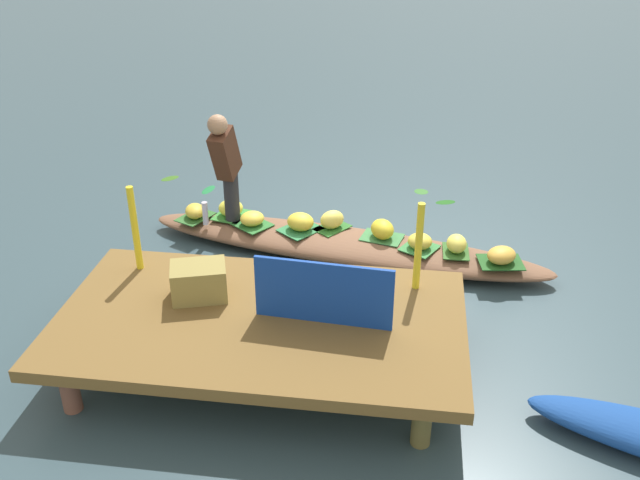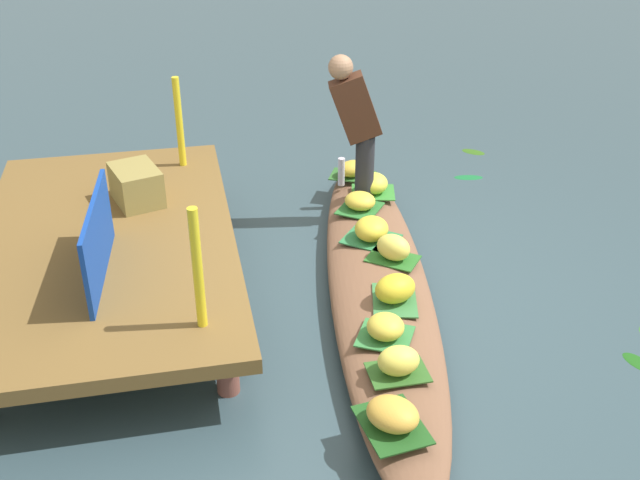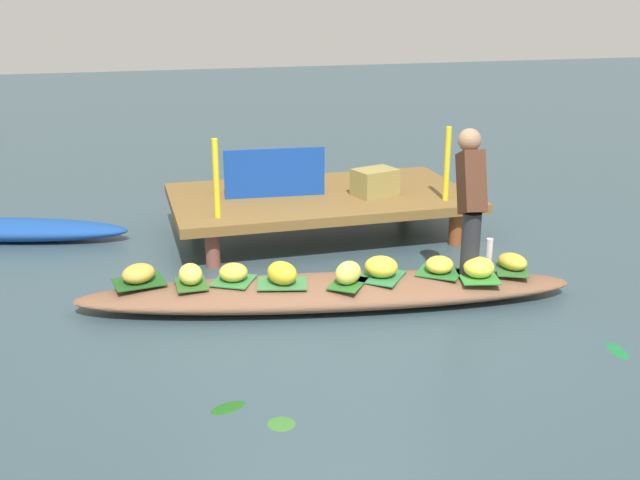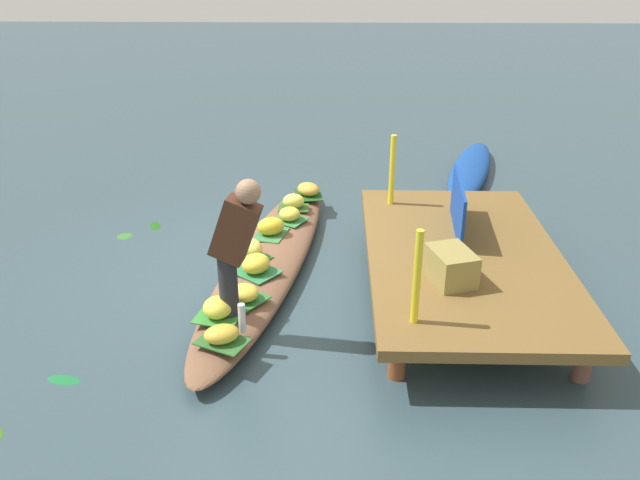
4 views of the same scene
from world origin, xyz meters
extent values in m
plane|color=#334951|center=(0.00, 0.00, 0.00)|extent=(40.00, 40.00, 0.00)
cube|color=brown|center=(0.46, 1.90, 0.41)|extent=(3.20, 1.80, 0.10)
cylinder|color=brown|center=(-0.82, 1.18, 0.18)|extent=(0.14, 0.14, 0.36)
cylinder|color=brown|center=(1.74, 1.18, 0.18)|extent=(0.14, 0.14, 0.36)
cylinder|color=brown|center=(1.74, 2.62, 0.18)|extent=(0.14, 0.14, 0.36)
ellipsoid|color=brown|center=(0.00, 0.00, 0.11)|extent=(4.33, 1.41, 0.23)
cube|color=#368633|center=(1.26, -0.30, 0.23)|extent=(0.40, 0.43, 0.01)
ellipsoid|color=#EEE445|center=(1.26, -0.30, 0.32)|extent=(0.27, 0.25, 0.18)
cube|color=#2A6A26|center=(0.14, -0.14, 0.23)|extent=(0.42, 0.44, 0.01)
ellipsoid|color=#F9E259|center=(0.14, -0.14, 0.33)|extent=(0.33, 0.32, 0.19)
cube|color=#337B3C|center=(-0.78, 0.18, 0.23)|extent=(0.43, 0.44, 0.01)
ellipsoid|color=yellow|center=(-0.78, 0.18, 0.31)|extent=(0.29, 0.29, 0.15)
cube|color=#2A6E2E|center=(0.98, -0.11, 0.23)|extent=(0.48, 0.47, 0.01)
ellipsoid|color=yellow|center=(0.98, -0.11, 0.30)|extent=(0.35, 0.35, 0.14)
cube|color=#306024|center=(-1.13, 0.20, 0.23)|extent=(0.26, 0.35, 0.01)
ellipsoid|color=#F7E255|center=(-1.13, 0.20, 0.32)|extent=(0.20, 0.26, 0.17)
cube|color=#1F521D|center=(-1.55, 0.36, 0.23)|extent=(0.45, 0.37, 0.01)
ellipsoid|color=gold|center=(-1.55, 0.36, 0.31)|extent=(0.38, 0.38, 0.15)
cube|color=#2D7A44|center=(0.46, -0.06, 0.23)|extent=(0.51, 0.52, 0.01)
ellipsoid|color=yellow|center=(0.46, -0.06, 0.32)|extent=(0.37, 0.36, 0.18)
cube|color=#3A7B41|center=(-0.40, 0.00, 0.23)|extent=(0.47, 0.38, 0.01)
ellipsoid|color=yellow|center=(-0.40, 0.00, 0.33)|extent=(0.32, 0.35, 0.19)
cube|color=#2F662A|center=(1.63, -0.20, 0.23)|extent=(0.41, 0.47, 0.01)
ellipsoid|color=gold|center=(1.63, -0.20, 0.30)|extent=(0.29, 0.33, 0.14)
cylinder|color=#28282D|center=(1.21, -0.20, 0.50)|extent=(0.16, 0.16, 0.55)
cube|color=#49291A|center=(1.23, -0.11, 1.02)|extent=(0.25, 0.47, 0.58)
sphere|color=#9E7556|center=(1.25, 0.01, 1.36)|extent=(0.20, 0.20, 0.20)
cylinder|color=silver|center=(1.47, -0.06, 0.35)|extent=(0.06, 0.06, 0.25)
cube|color=#133D9F|center=(-0.04, 1.90, 0.72)|extent=(1.07, 0.11, 0.52)
cylinder|color=yellow|center=(-0.74, 1.30, 0.85)|extent=(0.06, 0.06, 0.77)
cylinder|color=yellow|center=(1.66, 1.30, 0.85)|extent=(0.06, 0.06, 0.77)
cube|color=olive|center=(1.01, 1.67, 0.60)|extent=(0.51, 0.44, 0.29)
ellipsoid|color=#1B5816|center=(-1.09, -1.45, 0.00)|extent=(0.27, 0.20, 0.01)
ellipsoid|color=#196E36|center=(1.85, -1.43, 0.00)|extent=(0.17, 0.30, 0.01)
ellipsoid|color=#336319|center=(2.44, -1.72, 0.00)|extent=(0.27, 0.27, 0.01)
camera|label=1|loc=(-0.62, 6.34, 3.56)|focal=39.28mm
camera|label=2|loc=(-4.49, 1.36, 3.11)|focal=42.73mm
camera|label=3|loc=(-1.65, -5.74, 2.58)|focal=42.39mm
camera|label=4|loc=(5.93, 0.67, 3.18)|focal=36.57mm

